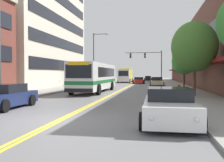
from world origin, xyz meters
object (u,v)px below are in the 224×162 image
object	(u,v)px
street_tree_right_far	(184,61)
street_lamp_left_far	(96,55)
city_bus	(95,76)
box_truck	(125,75)
traffic_signal_mast	(149,60)
car_white_parked_right_foreground	(169,107)
car_champagne_parked_left_near	(104,82)
car_beige_parked_right_mid	(157,82)
car_navy_parked_left_far	(5,97)
car_black_moving_second	(148,79)
street_tree_right_mid	(194,47)
car_red_moving_lead	(139,81)
street_lamp_left_near	(3,33)
fire_hydrant	(179,89)

from	to	relation	value
street_tree_right_far	street_lamp_left_far	bearing A→B (deg)	147.61
city_bus	street_tree_right_far	distance (m)	10.34
box_truck	traffic_signal_mast	world-z (taller)	traffic_signal_mast
city_bus	car_white_parked_right_foreground	xyz separation A→B (m)	(6.75, -15.89, -1.03)
traffic_signal_mast	street_tree_right_far	bearing A→B (deg)	-77.57
car_champagne_parked_left_near	street_lamp_left_far	distance (m)	5.46
car_beige_parked_right_mid	street_lamp_left_far	size ratio (longest dim) A/B	0.53
car_navy_parked_left_far	car_white_parked_right_foreground	distance (m)	9.17
car_black_moving_second	car_beige_parked_right_mid	bearing A→B (deg)	-85.58
car_champagne_parked_left_near	car_beige_parked_right_mid	bearing A→B (deg)	-5.44
car_white_parked_right_foreground	street_tree_right_far	distance (m)	19.95
box_truck	street_lamp_left_far	xyz separation A→B (m)	(-2.56, -16.97, 3.21)
car_black_moving_second	car_white_parked_right_foreground	bearing A→B (deg)	-87.76
traffic_signal_mast	city_bus	bearing A→B (deg)	-101.92
street_tree_right_mid	car_red_moving_lead	bearing A→B (deg)	102.83
city_bus	street_lamp_left_near	xyz separation A→B (m)	(-2.69, -12.07, 2.67)
car_white_parked_right_foreground	car_beige_parked_right_mid	world-z (taller)	car_beige_parked_right_mid
city_bus	car_black_moving_second	distance (m)	40.61
car_navy_parked_left_far	car_beige_parked_right_mid	bearing A→B (deg)	72.44
car_red_moving_lead	street_tree_right_far	size ratio (longest dim) A/B	0.88
fire_hydrant	box_truck	bearing A→B (deg)	104.75
car_red_moving_lead	street_tree_right_far	world-z (taller)	street_tree_right_far
box_truck	street_lamp_left_near	world-z (taller)	street_lamp_left_near
car_red_moving_lead	street_tree_right_mid	bearing A→B (deg)	-77.17
street_lamp_left_near	car_white_parked_right_foreground	bearing A→B (deg)	-22.01
car_champagne_parked_left_near	car_navy_parked_left_far	xyz separation A→B (m)	(0.07, -27.91, 0.03)
car_beige_parked_right_mid	car_red_moving_lead	size ratio (longest dim) A/B	1.01
city_bus	box_truck	bearing A→B (deg)	90.11
car_champagne_parked_left_near	traffic_signal_mast	world-z (taller)	traffic_signal_mast
car_beige_parked_right_mid	street_lamp_left_near	size ratio (longest dim) A/B	0.58
car_navy_parked_left_far	traffic_signal_mast	size ratio (longest dim) A/B	0.64
car_navy_parked_left_far	street_tree_right_mid	world-z (taller)	street_tree_right_mid
car_champagne_parked_left_near	box_truck	bearing A→B (deg)	81.57
car_navy_parked_left_far	street_lamp_left_far	bearing A→B (deg)	91.48
car_champagne_parked_left_near	street_lamp_left_far	world-z (taller)	street_lamp_left_far
car_beige_parked_right_mid	fire_hydrant	size ratio (longest dim) A/B	5.10
car_navy_parked_left_far	street_tree_right_mid	bearing A→B (deg)	37.06
car_beige_parked_right_mid	box_truck	distance (m)	15.84
car_navy_parked_left_far	street_tree_right_far	world-z (taller)	street_tree_right_far
car_red_moving_lead	car_black_moving_second	world-z (taller)	car_black_moving_second
car_champagne_parked_left_near	car_beige_parked_right_mid	distance (m)	8.69
car_navy_parked_left_far	car_beige_parked_right_mid	distance (m)	28.41
car_champagne_parked_left_near	street_tree_right_mid	world-z (taller)	street_tree_right_mid
car_champagne_parked_left_near	street_tree_right_mid	xyz separation A→B (m)	(11.43, -19.33, 3.52)
traffic_signal_mast	fire_hydrant	world-z (taller)	traffic_signal_mast
street_lamp_left_far	car_white_parked_right_foreground	bearing A→B (deg)	-71.04
car_white_parked_right_foreground	street_tree_right_far	bearing A→B (deg)	81.98
car_navy_parked_left_far	street_tree_right_mid	xyz separation A→B (m)	(11.36, 8.58, 3.49)
car_navy_parked_left_far	fire_hydrant	world-z (taller)	car_navy_parked_left_far
car_champagne_parked_left_near	city_bus	bearing A→B (deg)	-82.10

